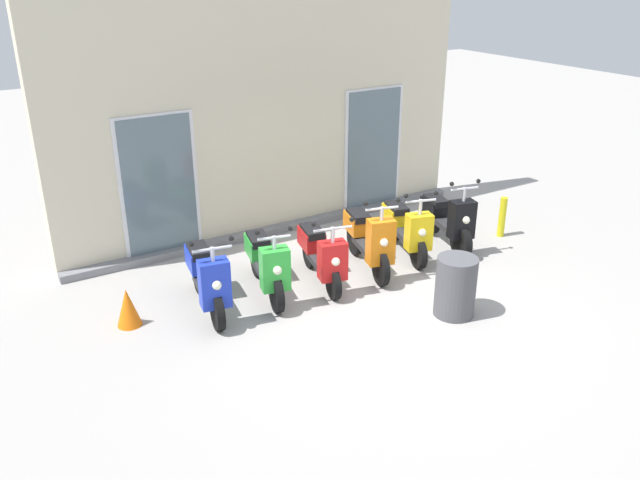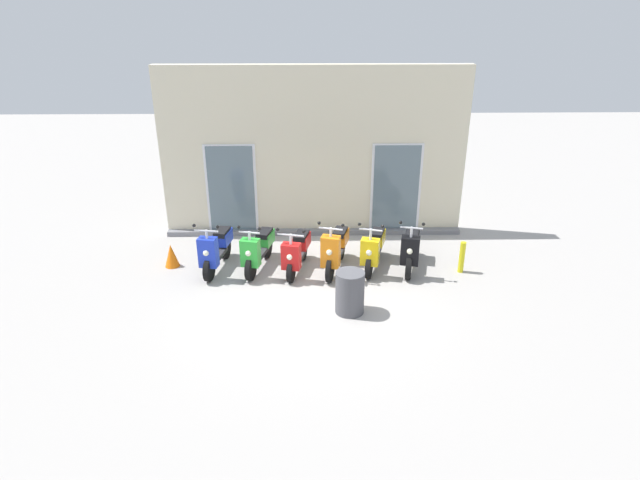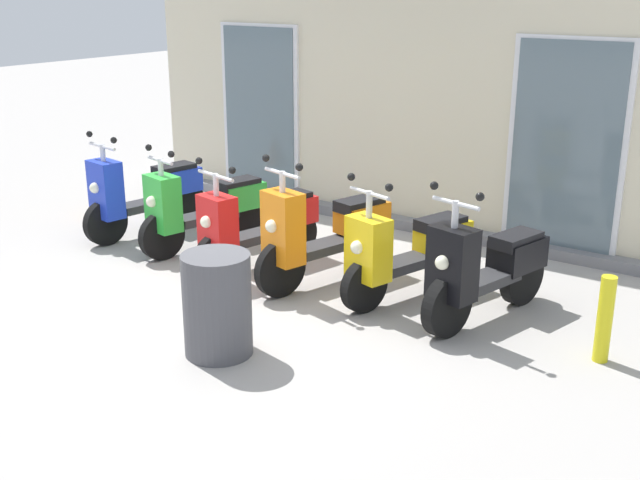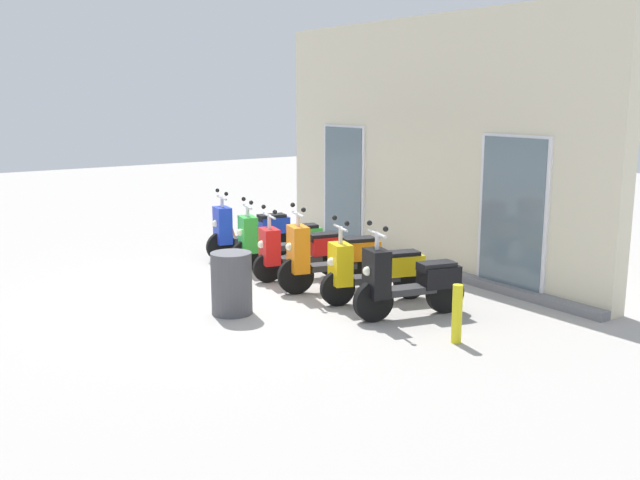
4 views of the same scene
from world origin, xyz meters
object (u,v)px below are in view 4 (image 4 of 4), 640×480
Objects in this scene: scooter_green at (278,240)px; scooter_yellow at (373,270)px; scooter_blue at (249,231)px; scooter_red at (299,250)px; trash_bin at (232,283)px; scooter_orange at (329,256)px; traffic_cone at (231,234)px; curb_bollard at (457,314)px; scooter_black at (408,282)px.

scooter_yellow reaches higher than scooter_green.
scooter_blue is 1.03× the size of scooter_yellow.
trash_bin is (1.02, -1.74, -0.05)m from scooter_red.
scooter_red is at bearing -8.28° from scooter_green.
scooter_orange is 3.15× the size of traffic_cone.
trash_bin is 1.18× the size of curb_bollard.
curb_bollard is (3.55, -0.14, -0.11)m from scooter_red.
traffic_cone is at bearing 152.18° from trash_bin.
scooter_black is at bearing -0.95° from scooter_green.
scooter_green is at bearing 2.60° from scooter_blue.
scooter_blue is 1.02× the size of scooter_black.
scooter_blue is 4.22m from scooter_black.
scooter_blue is 1.05× the size of scooter_red.
scooter_blue is at bearing -10.18° from traffic_cone.
scooter_red is at bearing 120.39° from trash_bin.
scooter_green is 3.31m from scooter_black.
trash_bin is (0.19, -1.72, -0.11)m from scooter_orange.
scooter_yellow is 2.21× the size of curb_bollard.
scooter_blue reaches higher than curb_bollard.
scooter_red is at bearing -175.36° from scooter_yellow.
scooter_orange reaches higher than traffic_cone.
trash_bin is at bearing -128.92° from scooter_black.
scooter_green is at bearing 179.05° from scooter_black.
traffic_cone is at bearing 175.73° from scooter_green.
scooter_yellow is at bearing 175.09° from scooter_black.
scooter_black reaches higher than scooter_blue.
scooter_blue is 3.07× the size of traffic_cone.
curb_bollard is (1.87, -0.27, -0.11)m from scooter_yellow.
trash_bin is (-1.46, -1.80, -0.06)m from scooter_black.
scooter_orange is at bearing -177.24° from scooter_black.
scooter_blue is 0.98× the size of scooter_orange.
traffic_cone is (-5.25, 0.20, -0.21)m from scooter_black.
scooter_orange is (0.83, -0.01, 0.06)m from scooter_red.
scooter_red is 3.55m from curb_bollard.
scooter_black is at bearing -4.91° from scooter_yellow.
scooter_orange is (2.57, -0.09, 0.02)m from scooter_blue.
scooter_blue is at bearing 177.93° from scooter_orange.
scooter_orange is (1.67, -0.13, 0.05)m from scooter_green.
scooter_orange is at bearing 96.17° from trash_bin.
scooter_red is 1.68m from scooter_yellow.
scooter_blue is 1.08m from traffic_cone.
trash_bin is 4.29m from traffic_cone.
scooter_green is 1.96m from traffic_cone.
scooter_blue is 1.93× the size of trash_bin.
traffic_cone is (-3.79, 2.00, -0.15)m from trash_bin.
traffic_cone is (-2.78, 0.27, -0.20)m from scooter_red.
scooter_orange is 0.86m from scooter_yellow.
scooter_red is 1.83× the size of trash_bin.
scooter_green is 0.85m from scooter_red.
curb_bollard is at bearing -2.37° from scooter_blue.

